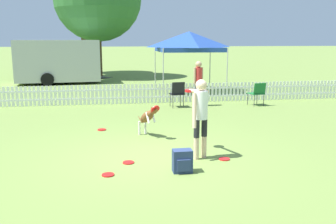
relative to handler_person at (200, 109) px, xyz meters
The scene contains 14 objects.
ground_plane 1.40m from the handler_person, 168.39° to the left, with size 240.00×240.00×0.00m, color olive.
handler_person is the anchor object (origin of this frame).
leaping_dog 2.14m from the handler_person, 114.82° to the left, with size 0.54×0.95×0.86m.
frisbee_near_handler 2.26m from the handler_person, 158.50° to the right, with size 0.23×0.23×0.02m.
frisbee_near_dog 3.58m from the handler_person, 126.46° to the left, with size 0.23×0.23×0.02m.
frisbee_midfield 1.79m from the handler_person, behind, with size 0.23×0.23×0.02m.
frisbee_far_scatter 1.14m from the handler_person, 21.71° to the right, with size 0.23×0.23×0.02m.
backpack_on_grass 1.24m from the handler_person, 123.48° to the right, with size 0.36×0.28×0.43m.
picket_fence 6.99m from the handler_person, 97.70° to the left, with size 21.11×0.04×0.74m.
folding_chair_blue_left 5.86m from the handler_person, 84.03° to the left, with size 0.51×0.53×0.93m.
folding_chair_center 6.79m from the handler_person, 57.87° to the left, with size 0.60×0.61×0.86m.
canopy_tent_main 10.19m from the handler_person, 79.14° to the left, with size 2.87×2.87×2.78m.
spectator_standing 6.17m from the handler_person, 76.73° to the left, with size 0.38×0.27×1.65m.
equipment_trailer 15.03m from the handler_person, 107.60° to the left, with size 5.32×2.66×2.38m.
Camera 1 is at (-0.88, -7.45, 2.43)m, focal length 40.00 mm.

